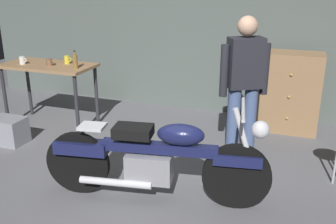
# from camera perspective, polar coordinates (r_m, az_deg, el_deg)

# --- Properties ---
(ground_plane) EXTENTS (12.00, 12.00, 0.00)m
(ground_plane) POSITION_cam_1_polar(r_m,az_deg,el_deg) (4.00, -4.20, -11.92)
(ground_plane) COLOR slate
(back_wall) EXTENTS (8.00, 0.12, 3.10)m
(back_wall) POSITION_cam_1_polar(r_m,az_deg,el_deg) (6.10, 6.46, 14.37)
(back_wall) COLOR #56605B
(back_wall) RESTS_ON ground_plane
(workbench) EXTENTS (1.30, 0.64, 0.90)m
(workbench) POSITION_cam_1_polar(r_m,az_deg,el_deg) (5.74, -17.07, 5.59)
(workbench) COLOR #99724C
(workbench) RESTS_ON ground_plane
(motorcycle) EXTENTS (2.17, 0.72, 1.00)m
(motorcycle) POSITION_cam_1_polar(r_m,az_deg,el_deg) (3.71, -1.76, -6.66)
(motorcycle) COLOR black
(motorcycle) RESTS_ON ground_plane
(person_standing) EXTENTS (0.50, 0.38, 1.67)m
(person_standing) POSITION_cam_1_polar(r_m,az_deg,el_deg) (4.47, 11.03, 4.12)
(person_standing) COLOR #4C608E
(person_standing) RESTS_ON ground_plane
(wooden_dresser) EXTENTS (0.80, 0.47, 1.10)m
(wooden_dresser) POSITION_cam_1_polar(r_m,az_deg,el_deg) (5.62, 17.40, 2.77)
(wooden_dresser) COLOR #99724C
(wooden_dresser) RESTS_ON ground_plane
(storage_bin) EXTENTS (0.44, 0.32, 0.34)m
(storage_bin) POSITION_cam_1_polar(r_m,az_deg,el_deg) (5.46, -22.32, -2.53)
(storage_bin) COLOR gray
(storage_bin) RESTS_ON ground_plane
(mug_brown_stoneware) EXTENTS (0.12, 0.08, 0.09)m
(mug_brown_stoneware) POSITION_cam_1_polar(r_m,az_deg,el_deg) (5.60, -16.94, 6.96)
(mug_brown_stoneware) COLOR brown
(mug_brown_stoneware) RESTS_ON workbench
(mug_white_ceramic) EXTENTS (0.11, 0.08, 0.11)m
(mug_white_ceramic) POSITION_cam_1_polar(r_m,az_deg,el_deg) (5.83, -20.52, 7.09)
(mug_white_ceramic) COLOR white
(mug_white_ceramic) RESTS_ON workbench
(mug_yellow_tall) EXTENTS (0.11, 0.08, 0.11)m
(mug_yellow_tall) POSITION_cam_1_polar(r_m,az_deg,el_deg) (5.66, -14.55, 7.40)
(mug_yellow_tall) COLOR yellow
(mug_yellow_tall) RESTS_ON workbench
(bottle) EXTENTS (0.06, 0.06, 0.24)m
(bottle) POSITION_cam_1_polar(r_m,az_deg,el_deg) (5.33, -13.42, 7.22)
(bottle) COLOR olive
(bottle) RESTS_ON workbench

